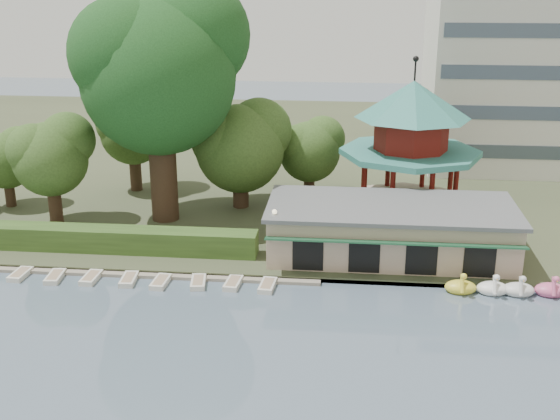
# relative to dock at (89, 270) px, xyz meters

# --- Properties ---
(shore) EXTENTS (220.00, 70.00, 0.40)m
(shore) POSITION_rel_dock_xyz_m (12.00, 34.80, 0.08)
(shore) COLOR #424930
(shore) RESTS_ON ground
(embankment) EXTENTS (220.00, 0.60, 0.30)m
(embankment) POSITION_rel_dock_xyz_m (12.00, 0.10, 0.03)
(embankment) COLOR gray
(embankment) RESTS_ON ground
(dock) EXTENTS (34.00, 1.60, 0.24)m
(dock) POSITION_rel_dock_xyz_m (0.00, 0.00, 0.00)
(dock) COLOR gray
(dock) RESTS_ON ground
(boathouse) EXTENTS (18.60, 9.39, 3.90)m
(boathouse) POSITION_rel_dock_xyz_m (22.00, 4.77, 2.25)
(boathouse) COLOR tan
(boathouse) RESTS_ON shore
(pavilion) EXTENTS (12.40, 12.40, 13.50)m
(pavilion) POSITION_rel_dock_xyz_m (24.00, 14.80, 7.36)
(pavilion) COLOR tan
(pavilion) RESTS_ON shore
(hedge) EXTENTS (30.00, 2.00, 1.80)m
(hedge) POSITION_rel_dock_xyz_m (-3.00, 3.30, 1.18)
(hedge) COLOR #395822
(hedge) RESTS_ON shore
(lamp_post) EXTENTS (0.36, 0.36, 4.28)m
(lamp_post) POSITION_rel_dock_xyz_m (13.50, 1.80, 3.22)
(lamp_post) COLOR black
(lamp_post) RESTS_ON shore
(big_tree) EXTENTS (14.09, 13.13, 20.25)m
(big_tree) POSITION_rel_dock_xyz_m (3.17, 11.01, 13.58)
(big_tree) COLOR #3A281C
(big_tree) RESTS_ON shore
(small_trees) EXTENTS (39.28, 16.42, 9.79)m
(small_trees) POSITION_rel_dock_xyz_m (0.48, 14.34, 5.93)
(small_trees) COLOR #3A281C
(small_trees) RESTS_ON shore
(moored_rowboats) EXTENTS (29.38, 2.69, 0.36)m
(moored_rowboats) POSITION_rel_dock_xyz_m (-0.68, -1.37, 0.06)
(moored_rowboats) COLOR silver
(moored_rowboats) RESTS_ON ground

